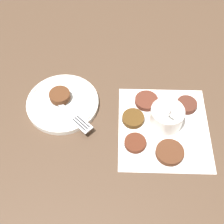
{
  "coord_description": "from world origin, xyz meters",
  "views": [
    {
      "loc": [
        -0.44,
        0.05,
        0.71
      ],
      "look_at": [
        0.03,
        0.16,
        0.02
      ],
      "focal_mm": 50.0,
      "sensor_mm": 36.0,
      "label": 1
    }
  ],
  "objects_px": {
    "serving_plate": "(63,103)",
    "fork": "(73,116)",
    "fritter_on_plate": "(60,96)",
    "sauce_bowl": "(166,117)"
  },
  "relations": [
    {
      "from": "serving_plate",
      "to": "fork",
      "type": "xyz_separation_m",
      "value": [
        -0.05,
        -0.05,
        0.01
      ]
    },
    {
      "from": "serving_plate",
      "to": "fritter_on_plate",
      "type": "distance_m",
      "value": 0.02
    },
    {
      "from": "sauce_bowl",
      "to": "fritter_on_plate",
      "type": "relative_size",
      "value": 1.95
    },
    {
      "from": "fritter_on_plate",
      "to": "fork",
      "type": "xyz_separation_m",
      "value": [
        -0.05,
        -0.05,
        -0.01
      ]
    },
    {
      "from": "serving_plate",
      "to": "fork",
      "type": "bearing_deg",
      "value": -134.75
    },
    {
      "from": "sauce_bowl",
      "to": "serving_plate",
      "type": "height_order",
      "value": "sauce_bowl"
    },
    {
      "from": "serving_plate",
      "to": "sauce_bowl",
      "type": "bearing_deg",
      "value": -89.09
    },
    {
      "from": "sauce_bowl",
      "to": "serving_plate",
      "type": "distance_m",
      "value": 0.29
    },
    {
      "from": "fritter_on_plate",
      "to": "fork",
      "type": "distance_m",
      "value": 0.08
    },
    {
      "from": "sauce_bowl",
      "to": "fritter_on_plate",
      "type": "distance_m",
      "value": 0.3
    }
  ]
}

